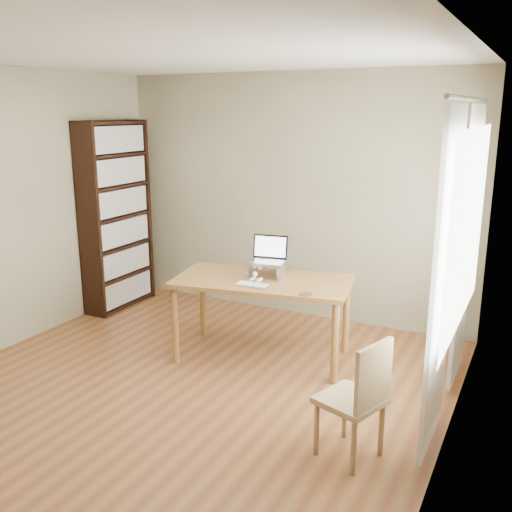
{
  "coord_description": "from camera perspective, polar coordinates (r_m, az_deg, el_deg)",
  "views": [
    {
      "loc": [
        2.44,
        -3.34,
        2.21
      ],
      "look_at": [
        0.23,
        0.98,
        0.96
      ],
      "focal_mm": 40.0,
      "sensor_mm": 36.0,
      "label": 1
    }
  ],
  "objects": [
    {
      "name": "laptop_stand",
      "position": [
        5.11,
        1.05,
        -1.21
      ],
      "size": [
        0.32,
        0.25,
        0.13
      ],
      "rotation": [
        0.0,
        0.0,
        0.18
      ],
      "color": "silver",
      "rests_on": "desk"
    },
    {
      "name": "chair",
      "position": [
        3.79,
        10.38,
        -13.54
      ],
      "size": [
        0.47,
        0.47,
        0.84
      ],
      "rotation": [
        0.0,
        0.0,
        -0.33
      ],
      "color": "tan",
      "rests_on": "ground"
    },
    {
      "name": "room",
      "position": [
        4.23,
        -8.33,
        1.87
      ],
      "size": [
        4.04,
        4.54,
        2.64
      ],
      "color": "brown",
      "rests_on": "ground"
    },
    {
      "name": "curtains",
      "position": [
        4.3,
        19.38,
        -0.38
      ],
      "size": [
        0.03,
        1.9,
        2.25
      ],
      "color": "white",
      "rests_on": "ground"
    },
    {
      "name": "cat",
      "position": [
        5.15,
        0.92,
        -1.25
      ],
      "size": [
        0.25,
        0.49,
        0.16
      ],
      "rotation": [
        0.0,
        0.0,
        0.06
      ],
      "color": "#3F3631",
      "rests_on": "desk"
    },
    {
      "name": "keyboard",
      "position": [
        4.87,
        -0.36,
        -2.91
      ],
      "size": [
        0.3,
        0.14,
        0.02
      ],
      "rotation": [
        0.0,
        0.0,
        0.04
      ],
      "color": "silver",
      "rests_on": "desk"
    },
    {
      "name": "coaster",
      "position": [
        4.67,
        4.98,
        -3.82
      ],
      "size": [
        0.11,
        0.11,
        0.01
      ],
      "primitive_type": "cylinder",
      "color": "#51361B",
      "rests_on": "desk"
    },
    {
      "name": "desk",
      "position": [
        5.09,
        0.64,
        -3.26
      ],
      "size": [
        1.66,
        1.04,
        0.75
      ],
      "rotation": [
        0.0,
        0.0,
        0.18
      ],
      "color": "brown",
      "rests_on": "ground"
    },
    {
      "name": "bookshelf",
      "position": [
        6.6,
        -13.8,
        3.9
      ],
      "size": [
        0.3,
        0.9,
        2.1
      ],
      "color": "black",
      "rests_on": "ground"
    },
    {
      "name": "laptop",
      "position": [
        5.13,
        1.33,
        0.09
      ],
      "size": [
        0.35,
        0.32,
        0.23
      ],
      "rotation": [
        0.0,
        0.0,
        0.18
      ],
      "color": "silver",
      "rests_on": "laptop_stand"
    }
  ]
}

